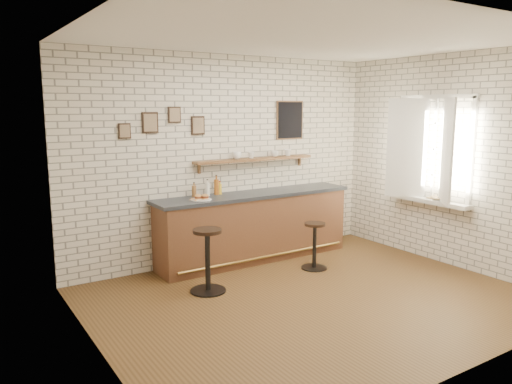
{
  "coord_description": "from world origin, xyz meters",
  "views": [
    {
      "loc": [
        -3.63,
        -4.37,
        2.26
      ],
      "look_at": [
        -0.23,
        0.9,
        1.18
      ],
      "focal_mm": 35.0,
      "sensor_mm": 36.0,
      "label": 1
    }
  ],
  "objects_px": {
    "bitters_bottle_brown": "(194,191)",
    "shelf_cup_b": "(251,155)",
    "ciabatta_sandwich": "(202,197)",
    "bar_stool_right": "(315,244)",
    "bar_stool_left": "(208,258)",
    "shelf_cup_a": "(237,155)",
    "bar_counter": "(255,226)",
    "book_upper": "(432,197)",
    "condiment_bottle_yellow": "(220,189)",
    "shelf_cup_d": "(288,153)",
    "book_lower": "(432,199)",
    "shelf_cup_c": "(275,154)",
    "bitters_bottle_white": "(207,189)",
    "bitters_bottle_amber": "(216,187)",
    "sandwich_plate": "(201,199)"
  },
  "relations": [
    {
      "from": "sandwich_plate",
      "to": "bar_stool_left",
      "type": "distance_m",
      "value": 0.99
    },
    {
      "from": "bar_counter",
      "to": "book_upper",
      "type": "distance_m",
      "value": 2.61
    },
    {
      "from": "bar_stool_left",
      "to": "shelf_cup_b",
      "type": "relative_size",
      "value": 7.79
    },
    {
      "from": "bar_stool_right",
      "to": "book_lower",
      "type": "height_order",
      "value": "book_lower"
    },
    {
      "from": "ciabatta_sandwich",
      "to": "bitters_bottle_brown",
      "type": "bearing_deg",
      "value": 88.28
    },
    {
      "from": "shelf_cup_d",
      "to": "shelf_cup_a",
      "type": "bearing_deg",
      "value": 165.58
    },
    {
      "from": "bar_stool_left",
      "to": "shelf_cup_b",
      "type": "bearing_deg",
      "value": 38.39
    },
    {
      "from": "bitters_bottle_white",
      "to": "bar_stool_right",
      "type": "relative_size",
      "value": 0.36
    },
    {
      "from": "shelf_cup_c",
      "to": "shelf_cup_d",
      "type": "distance_m",
      "value": 0.25
    },
    {
      "from": "ciabatta_sandwich",
      "to": "condiment_bottle_yellow",
      "type": "bearing_deg",
      "value": 30.75
    },
    {
      "from": "ciabatta_sandwich",
      "to": "shelf_cup_d",
      "type": "height_order",
      "value": "shelf_cup_d"
    },
    {
      "from": "bitters_bottle_amber",
      "to": "shelf_cup_a",
      "type": "xyz_separation_m",
      "value": [
        0.36,
        0.03,
        0.43
      ]
    },
    {
      "from": "bar_counter",
      "to": "shelf_cup_a",
      "type": "height_order",
      "value": "shelf_cup_a"
    },
    {
      "from": "book_lower",
      "to": "shelf_cup_c",
      "type": "bearing_deg",
      "value": 132.48
    },
    {
      "from": "bitters_bottle_white",
      "to": "bitters_bottle_amber",
      "type": "relative_size",
      "value": 0.82
    },
    {
      "from": "ciabatta_sandwich",
      "to": "bar_stool_right",
      "type": "relative_size",
      "value": 0.3
    },
    {
      "from": "shelf_cup_b",
      "to": "bar_stool_right",
      "type": "bearing_deg",
      "value": -148.45
    },
    {
      "from": "shelf_cup_d",
      "to": "book_upper",
      "type": "bearing_deg",
      "value": -65.11
    },
    {
      "from": "bitters_bottle_amber",
      "to": "condiment_bottle_yellow",
      "type": "distance_m",
      "value": 0.06
    },
    {
      "from": "bitters_bottle_white",
      "to": "bar_counter",
      "type": "bearing_deg",
      "value": -14.13
    },
    {
      "from": "bitters_bottle_amber",
      "to": "book_lower",
      "type": "xyz_separation_m",
      "value": [
        2.66,
        -1.65,
        -0.19
      ]
    },
    {
      "from": "condiment_bottle_yellow",
      "to": "bar_stool_right",
      "type": "xyz_separation_m",
      "value": [
        0.96,
        -1.0,
        -0.74
      ]
    },
    {
      "from": "condiment_bottle_yellow",
      "to": "shelf_cup_d",
      "type": "xyz_separation_m",
      "value": [
        1.23,
        0.03,
        0.46
      ]
    },
    {
      "from": "bar_counter",
      "to": "bitters_bottle_brown",
      "type": "xyz_separation_m",
      "value": [
        -0.9,
        0.17,
        0.59
      ]
    },
    {
      "from": "shelf_cup_a",
      "to": "shelf_cup_c",
      "type": "distance_m",
      "value": 0.68
    },
    {
      "from": "bar_stool_right",
      "to": "book_upper",
      "type": "height_order",
      "value": "book_upper"
    },
    {
      "from": "bitters_bottle_brown",
      "to": "shelf_cup_c",
      "type": "bearing_deg",
      "value": 1.14
    },
    {
      "from": "ciabatta_sandwich",
      "to": "bar_stool_right",
      "type": "bearing_deg",
      "value": -28.5
    },
    {
      "from": "bitters_bottle_amber",
      "to": "bar_counter",
      "type": "bearing_deg",
      "value": -17.7
    },
    {
      "from": "bar_counter",
      "to": "bar_stool_left",
      "type": "bearing_deg",
      "value": -146.16
    },
    {
      "from": "bitters_bottle_white",
      "to": "condiment_bottle_yellow",
      "type": "distance_m",
      "value": 0.2
    },
    {
      "from": "bar_counter",
      "to": "bar_stool_right",
      "type": "distance_m",
      "value": 0.96
    },
    {
      "from": "bar_stool_right",
      "to": "shelf_cup_a",
      "type": "distance_m",
      "value": 1.71
    },
    {
      "from": "bar_counter",
      "to": "bitters_bottle_brown",
      "type": "bearing_deg",
      "value": 169.09
    },
    {
      "from": "condiment_bottle_yellow",
      "to": "bar_stool_right",
      "type": "height_order",
      "value": "condiment_bottle_yellow"
    },
    {
      "from": "bitters_bottle_white",
      "to": "shelf_cup_d",
      "type": "height_order",
      "value": "shelf_cup_d"
    },
    {
      "from": "bitters_bottle_white",
      "to": "shelf_cup_d",
      "type": "xyz_separation_m",
      "value": [
        1.43,
        0.03,
        0.45
      ]
    },
    {
      "from": "bitters_bottle_amber",
      "to": "shelf_cup_b",
      "type": "height_order",
      "value": "shelf_cup_b"
    },
    {
      "from": "condiment_bottle_yellow",
      "to": "shelf_cup_b",
      "type": "distance_m",
      "value": 0.72
    },
    {
      "from": "bitters_bottle_amber",
      "to": "shelf_cup_d",
      "type": "relative_size",
      "value": 2.61
    },
    {
      "from": "bar_counter",
      "to": "bar_stool_right",
      "type": "xyz_separation_m",
      "value": [
        0.47,
        -0.82,
        -0.15
      ]
    },
    {
      "from": "bitters_bottle_white",
      "to": "bar_stool_right",
      "type": "xyz_separation_m",
      "value": [
        1.16,
        -1.0,
        -0.75
      ]
    },
    {
      "from": "bitters_bottle_brown",
      "to": "shelf_cup_b",
      "type": "xyz_separation_m",
      "value": [
        0.97,
        0.03,
        0.45
      ]
    },
    {
      "from": "shelf_cup_c",
      "to": "book_upper",
      "type": "xyz_separation_m",
      "value": [
        1.62,
        -1.67,
        -0.59
      ]
    },
    {
      "from": "book_upper",
      "to": "bar_counter",
      "type": "bearing_deg",
      "value": -175.27
    },
    {
      "from": "bar_stool_left",
      "to": "shelf_cup_c",
      "type": "bearing_deg",
      "value": 30.65
    },
    {
      "from": "ciabatta_sandwich",
      "to": "bitters_bottle_white",
      "type": "relative_size",
      "value": 0.86
    },
    {
      "from": "bar_counter",
      "to": "shelf_cup_c",
      "type": "bearing_deg",
      "value": 21.99
    },
    {
      "from": "condiment_bottle_yellow",
      "to": "shelf_cup_d",
      "type": "height_order",
      "value": "shelf_cup_d"
    },
    {
      "from": "bar_stool_left",
      "to": "shelf_cup_a",
      "type": "height_order",
      "value": "shelf_cup_a"
    }
  ]
}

